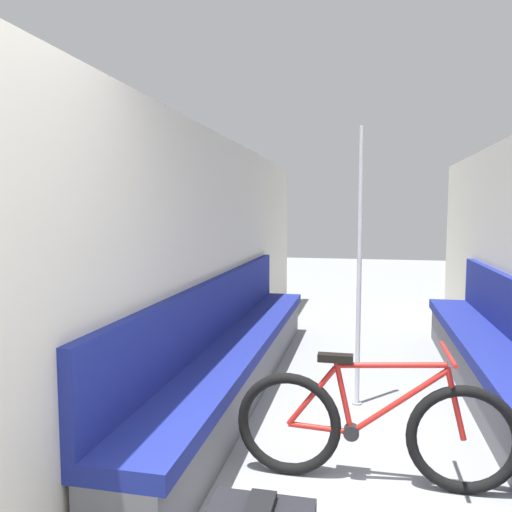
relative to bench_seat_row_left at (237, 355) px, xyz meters
name	(u,v)px	position (x,y,z in m)	size (l,w,h in m)	color
wall_left	(203,264)	(-0.26, -0.14, 0.80)	(0.10, 8.70, 2.23)	beige
bench_seat_row_left	(237,355)	(0.00, 0.00, 0.00)	(0.48, 4.49, 0.99)	#5B5B60
bench_seat_row_right	(502,371)	(2.12, 0.00, 0.00)	(0.48, 4.49, 0.99)	#5B5B60
bicycle	(373,428)	(1.12, -1.26, 0.01)	(1.58, 0.46, 0.80)	black
grab_pole_near	(359,272)	(1.02, -0.09, 0.76)	(0.08, 0.08, 2.21)	gray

